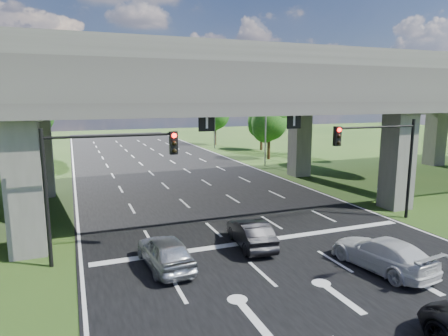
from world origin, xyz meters
TOP-DOWN VIEW (x-y plane):
  - ground at (0.00, 0.00)m, footprint 160.00×160.00m
  - road at (0.00, 10.00)m, footprint 18.00×120.00m
  - overpass at (0.00, 12.00)m, footprint 80.00×15.00m
  - signal_right at (7.82, 3.94)m, footprint 5.76×0.54m
  - signal_left at (-7.82, 3.94)m, footprint 5.76×0.54m
  - streetlight_far at (10.10, 24.00)m, footprint 3.38×0.25m
  - streetlight_beyond at (10.10, 40.00)m, footprint 3.38×0.25m
  - tree_left_near at (-13.95, 26.00)m, footprint 4.50×4.50m
  - tree_left_far at (-12.95, 42.00)m, footprint 4.80×4.80m
  - tree_right_near at (13.05, 28.00)m, footprint 4.20×4.20m
  - tree_right_mid at (16.05, 36.00)m, footprint 3.91×3.90m
  - tree_right_far at (12.05, 44.00)m, footprint 4.50×4.50m
  - car_silver at (-5.40, 2.08)m, footprint 2.01×4.28m
  - car_dark at (-0.94, 3.00)m, footprint 1.82×4.14m
  - car_white at (3.15, -1.41)m, footprint 2.53×4.94m

SIDE VIEW (x-z plane):
  - ground at x=0.00m, z-range 0.00..0.00m
  - road at x=0.00m, z-range 0.00..0.03m
  - car_dark at x=-0.94m, z-range 0.03..1.35m
  - car_white at x=3.15m, z-range 0.03..1.40m
  - car_silver at x=-5.40m, z-range 0.03..1.45m
  - tree_right_mid at x=16.05m, z-range 0.79..7.55m
  - signal_right at x=7.82m, z-range 1.19..7.19m
  - signal_left at x=-7.82m, z-range 1.19..7.19m
  - tree_right_near at x=13.05m, z-range 0.86..8.14m
  - tree_left_near at x=-13.95m, z-range 0.92..8.72m
  - tree_right_far at x=12.05m, z-range 0.92..8.72m
  - tree_left_far at x=-12.95m, z-range 0.98..9.30m
  - streetlight_far at x=10.10m, z-range 0.85..10.85m
  - streetlight_beyond at x=10.10m, z-range 0.85..10.85m
  - overpass at x=0.00m, z-range 2.92..12.92m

